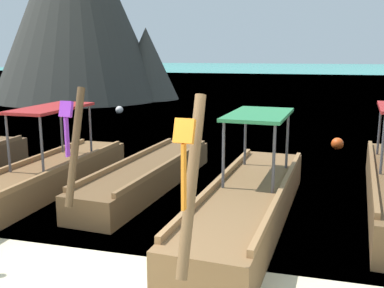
# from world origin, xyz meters

# --- Properties ---
(sea_water) EXTENTS (120.00, 120.00, 0.00)m
(sea_water) POSITION_xyz_m (0.00, 62.27, 0.00)
(sea_water) COLOR #2DB29E
(sea_water) RESTS_ON ground
(longtail_boat_pink_ribbon) EXTENTS (1.21, 6.68, 2.79)m
(longtail_boat_pink_ribbon) POSITION_xyz_m (-3.30, 4.17, 0.33)
(longtail_boat_pink_ribbon) COLOR brown
(longtail_boat_pink_ribbon) RESTS_ON ground
(longtail_boat_violet_ribbon) EXTENTS (1.41, 5.51, 2.35)m
(longtail_boat_violet_ribbon) POSITION_xyz_m (-1.28, 5.38, 0.29)
(longtail_boat_violet_ribbon) COLOR brown
(longtail_boat_violet_ribbon) RESTS_ON ground
(longtail_boat_orange_ribbon) EXTENTS (1.58, 6.14, 2.45)m
(longtail_boat_orange_ribbon) POSITION_xyz_m (1.09, 3.93, 0.37)
(longtail_boat_orange_ribbon) COLOR brown
(longtail_boat_orange_ribbon) RESTS_ON ground
(karst_rock) EXTENTS (11.37, 10.51, 12.27)m
(karst_rock) POSITION_xyz_m (-11.99, 22.10, 5.96)
(karst_rock) COLOR #383833
(karst_rock) RESTS_ON ground
(mooring_buoy_near) EXTENTS (0.37, 0.37, 0.37)m
(mooring_buoy_near) POSITION_xyz_m (2.85, 10.45, 0.19)
(mooring_buoy_near) COLOR #EA5119
(mooring_buoy_near) RESTS_ON sea_water
(mooring_buoy_far) EXTENTS (0.36, 0.36, 0.36)m
(mooring_buoy_far) POSITION_xyz_m (-6.88, 16.20, 0.18)
(mooring_buoy_far) COLOR white
(mooring_buoy_far) RESTS_ON sea_water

